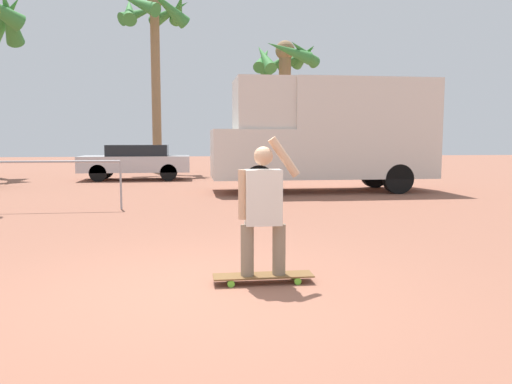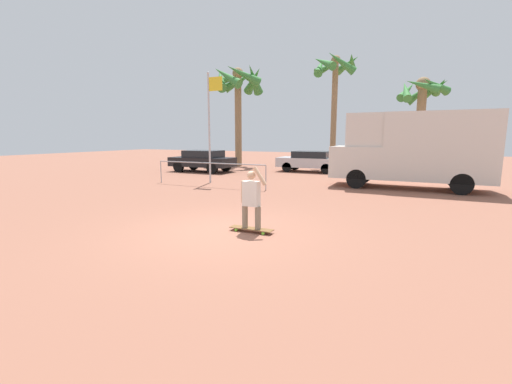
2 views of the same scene
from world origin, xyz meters
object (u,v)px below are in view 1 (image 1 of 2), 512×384
object	(u,v)px
skateboard	(263,276)
camper_van	(327,132)
person_skateboarder	(263,205)
palm_tree_near_van	(285,70)
palm_tree_center_background	(154,25)
parked_car_silver	(136,161)

from	to	relation	value
skateboard	camper_van	bearing A→B (deg)	70.41
skateboard	person_skateboarder	world-z (taller)	person_skateboarder
skateboard	camper_van	world-z (taller)	camper_van
palm_tree_near_van	palm_tree_center_background	xyz separation A→B (m)	(-5.66, 1.19, 2.02)
parked_car_silver	palm_tree_near_van	xyz separation A→B (m)	(6.20, 2.53, 3.81)
parked_car_silver	person_skateboarder	bearing A→B (deg)	-78.96
skateboard	palm_tree_center_background	distance (m)	19.12
skateboard	palm_tree_center_background	xyz separation A→B (m)	(-2.22, 17.86, 6.46)
palm_tree_center_background	palm_tree_near_van	bearing A→B (deg)	-11.91
person_skateboarder	parked_car_silver	distance (m)	14.41
palm_tree_center_background	person_skateboarder	bearing A→B (deg)	-82.93
person_skateboarder	palm_tree_center_background	xyz separation A→B (m)	(-2.21, 17.86, 5.69)
palm_tree_center_background	parked_car_silver	bearing A→B (deg)	-98.33
skateboard	palm_tree_near_van	xyz separation A→B (m)	(3.44, 16.67, 4.44)
camper_van	palm_tree_near_van	xyz separation A→B (m)	(0.21, 7.58, 2.78)
parked_car_silver	palm_tree_center_background	distance (m)	6.94
camper_van	parked_car_silver	world-z (taller)	camper_van
person_skateboarder	parked_car_silver	bearing A→B (deg)	101.04
person_skateboarder	palm_tree_near_van	size ratio (longest dim) A/B	0.25
camper_van	parked_car_silver	distance (m)	7.91
palm_tree_near_van	skateboard	bearing A→B (deg)	-101.67
camper_van	palm_tree_center_background	size ratio (longest dim) A/B	0.80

